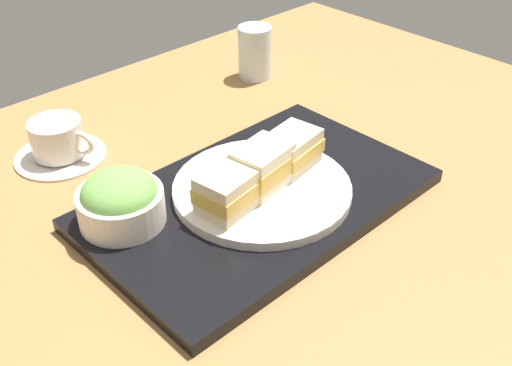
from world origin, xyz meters
TOP-DOWN VIEW (x-y plane):
  - ground_plane at (0.00, 0.00)cm, footprint 140.00×100.00cm
  - serving_tray at (2.23, -0.61)cm, footprint 45.40×28.03cm
  - sandwich_plate at (2.69, -0.83)cm, footprint 23.83×23.83cm
  - sandwich_near at (-3.77, -1.49)cm, footprint 8.42×6.89cm
  - sandwich_middle at (2.69, -0.83)cm, footprint 8.54×6.81cm
  - sandwich_far at (9.15, -0.17)cm, footprint 8.49×7.02cm
  - salad_bowl at (-14.06, 7.00)cm, footprint 10.82×10.82cm
  - coffee_cup at (-10.98, 28.67)cm, footprint 13.60×13.60cm
  - drinking_glass at (29.90, 29.06)cm, footprint 6.18×6.18cm

SIDE VIEW (x-z plane):
  - ground_plane at x=0.00cm, z-range -3.00..0.00cm
  - serving_tray at x=2.23cm, z-range 0.00..1.87cm
  - sandwich_plate at x=2.69cm, z-range 1.87..3.16cm
  - coffee_cup at x=-10.98cm, z-range -0.41..5.74cm
  - drinking_glass at x=29.90cm, z-range 0.00..9.71cm
  - salad_bowl at x=-14.06cm, z-range 1.60..8.51cm
  - sandwich_far at x=9.15cm, z-range 3.16..8.11cm
  - sandwich_near at x=-3.77cm, z-range 3.16..8.36cm
  - sandwich_middle at x=2.69cm, z-range 3.16..8.97cm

